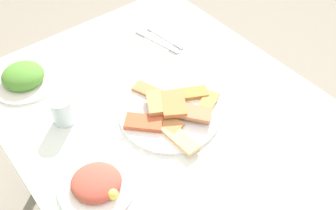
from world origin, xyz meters
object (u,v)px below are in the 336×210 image
object	(u,v)px
salad_plate_greens	(97,184)
spoon	(157,41)
dining_table	(166,127)
paper_napkin	(161,40)
salad_plate_rice	(23,77)
fork	(165,37)
pide_platter	(171,111)
drinking_glass	(63,110)

from	to	relation	value
salad_plate_greens	spoon	xyz separation A→B (m)	(0.38, -0.48, -0.01)
dining_table	paper_napkin	distance (m)	0.35
salad_plate_rice	fork	xyz separation A→B (m)	(-0.10, -0.50, -0.02)
paper_napkin	fork	bearing A→B (deg)	-90.00
salad_plate_greens	fork	world-z (taller)	salad_plate_greens
pide_platter	salad_plate_rice	xyz separation A→B (m)	(0.40, 0.28, 0.01)
salad_plate_rice	paper_napkin	bearing A→B (deg)	-101.80
pide_platter	drinking_glass	bearing A→B (deg)	55.78
salad_plate_greens	salad_plate_rice	world-z (taller)	salad_plate_rice
salad_plate_rice	paper_napkin	xyz separation A→B (m)	(-0.10, -0.48, -0.02)
paper_napkin	spoon	bearing A→B (deg)	90.00
pide_platter	salad_plate_rice	size ratio (longest dim) A/B	1.50
drinking_glass	fork	bearing A→B (deg)	-75.04
spoon	salad_plate_rice	bearing A→B (deg)	65.32
paper_napkin	spoon	size ratio (longest dim) A/B	0.57
fork	pide_platter	bearing A→B (deg)	137.60
salad_plate_rice	spoon	distance (m)	0.47
dining_table	fork	world-z (taller)	fork
salad_plate_greens	paper_napkin	bearing A→B (deg)	-52.61
dining_table	spoon	size ratio (longest dim) A/B	5.50
salad_plate_rice	fork	size ratio (longest dim) A/B	1.20
salad_plate_greens	paper_napkin	world-z (taller)	salad_plate_greens
drinking_glass	salad_plate_greens	bearing A→B (deg)	170.30
paper_napkin	fork	size ratio (longest dim) A/B	0.64
fork	spoon	size ratio (longest dim) A/B	0.89
dining_table	spoon	world-z (taller)	spoon
salad_plate_greens	fork	distance (m)	0.64
salad_plate_rice	drinking_glass	distance (m)	0.23
spoon	dining_table	bearing A→B (deg)	135.05
salad_plate_rice	fork	world-z (taller)	salad_plate_rice
salad_plate_greens	drinking_glass	size ratio (longest dim) A/B	2.32
salad_plate_rice	salad_plate_greens	bearing A→B (deg)	177.75
salad_plate_greens	fork	xyz separation A→B (m)	(0.38, -0.51, -0.01)
dining_table	drinking_glass	xyz separation A→B (m)	(0.15, 0.26, 0.12)
fork	spoon	bearing A→B (deg)	82.63
salad_plate_rice	drinking_glass	bearing A→B (deg)	-173.79
spoon	fork	bearing A→B (deg)	-102.43
salad_plate_greens	salad_plate_rice	xyz separation A→B (m)	(0.48, -0.02, 0.01)
pide_platter	salad_plate_greens	xyz separation A→B (m)	(-0.08, 0.30, 0.00)
paper_napkin	fork	distance (m)	0.02
salad_plate_greens	spoon	size ratio (longest dim) A/B	1.00
dining_table	fork	distance (m)	0.36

